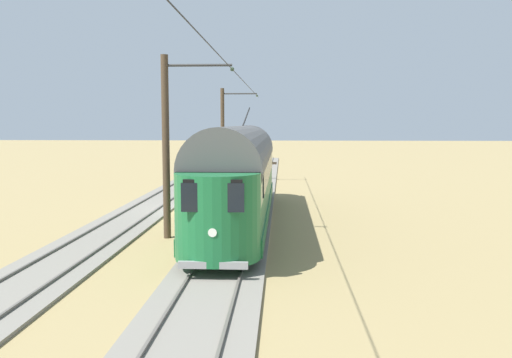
{
  "coord_description": "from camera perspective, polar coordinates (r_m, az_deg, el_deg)",
  "views": [
    {
      "loc": [
        -4.44,
        26.42,
        4.42
      ],
      "look_at": [
        -3.28,
        3.44,
        1.99
      ],
      "focal_mm": 37.19,
      "sensor_mm": 36.0,
      "label": 1
    }
  ],
  "objects": [
    {
      "name": "ground_plane",
      "position": [
        27.16,
        -6.58,
        -3.39
      ],
      "size": [
        220.0,
        220.0,
        0.0
      ],
      "primitive_type": "plane",
      "color": "#937F51"
    },
    {
      "name": "track_streetcar_siding",
      "position": [
        27.16,
        -1.16,
        -3.23
      ],
      "size": [
        2.8,
        80.0,
        0.18
      ],
      "color": "slate",
      "rests_on": "ground"
    },
    {
      "name": "track_adjacent_siding",
      "position": [
        27.98,
        -11.63,
        -3.08
      ],
      "size": [
        2.8,
        80.0,
        0.18
      ],
      "color": "slate",
      "rests_on": "ground"
    },
    {
      "name": "vintage_streetcar",
      "position": [
        23.2,
        -1.82,
        0.69
      ],
      "size": [
        2.65,
        17.9,
        5.14
      ],
      "color": "#196033",
      "rests_on": "ground"
    },
    {
      "name": "catenary_pole_foreground",
      "position": [
        39.31,
        -3.51,
        4.88
      ],
      "size": [
        2.77,
        0.28,
        6.97
      ],
      "color": "#423323",
      "rests_on": "ground"
    },
    {
      "name": "catenary_pole_mid_near",
      "position": [
        20.45,
        -9.48,
        3.77
      ],
      "size": [
        2.77,
        0.28,
        6.97
      ],
      "color": "#423323",
      "rests_on": "ground"
    },
    {
      "name": "overhead_wire_run",
      "position": [
        20.86,
        -2.53,
        11.54
      ],
      "size": [
        2.56,
        42.2,
        0.18
      ],
      "color": "black",
      "rests_on": "ground"
    }
  ]
}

